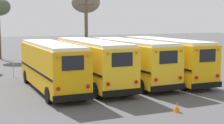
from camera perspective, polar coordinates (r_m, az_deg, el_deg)
The scene contains 9 objects.
ground_plane at distance 25.03m, azimuth 0.65°, elevation -4.05°, with size 160.00×160.00×0.00m, color #4C4C4F.
school_bus_0 at distance 23.64m, azimuth -10.06°, elevation -0.47°, with size 2.45×9.89×3.26m.
school_bus_1 at distance 24.95m, azimuth -3.41°, elevation 0.11°, with size 2.72×10.76×3.32m.
school_bus_2 at distance 26.00m, azimuth 3.14°, elevation 0.34°, with size 2.86×9.97×3.29m.
school_bus_3 at distance 27.61m, azimuth 8.78°, elevation 0.65°, with size 2.60×10.64×3.31m.
utility_pole at distance 37.46m, azimuth -4.26°, elevation 5.46°, with size 1.80×0.31×7.33m.
bare_tree_0 at distance 42.74m, azimuth -4.39°, elevation 9.76°, with size 3.49×3.49×8.26m.
fence_line at distance 31.72m, azimuth -5.04°, elevation 0.07°, with size 17.32×0.06×1.42m.
traffic_cone at distance 18.41m, azimuth 10.74°, elevation -7.36°, with size 0.36×0.36×0.54m.
Camera 1 is at (-10.37, -22.27, 4.80)m, focal length 55.00 mm.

